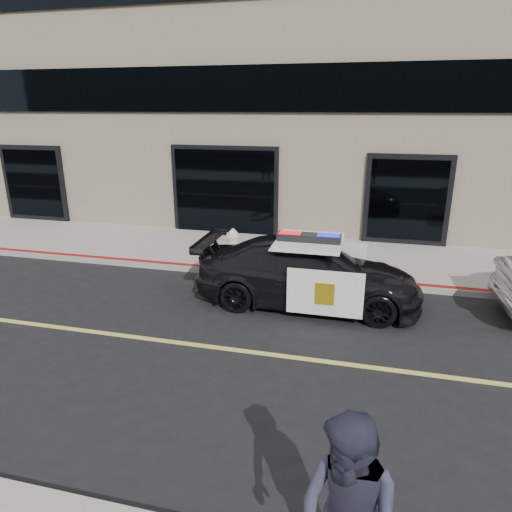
# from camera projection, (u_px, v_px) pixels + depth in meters

# --- Properties ---
(ground) EXTENTS (120.00, 120.00, 0.00)m
(ground) POSITION_uv_depth(u_px,v_px,m) (162.00, 341.00, 8.20)
(ground) COLOR black
(ground) RESTS_ON ground
(sidewalk_n) EXTENTS (60.00, 3.50, 0.15)m
(sidewalk_n) POSITION_uv_depth(u_px,v_px,m) (241.00, 251.00, 13.01)
(sidewalk_n) COLOR gray
(sidewalk_n) RESTS_ON ground
(building_n) EXTENTS (60.00, 7.00, 12.00)m
(building_n) POSITION_uv_depth(u_px,v_px,m) (280.00, 47.00, 16.00)
(building_n) COLOR #756856
(building_n) RESTS_ON ground
(police_car) EXTENTS (2.15, 4.69, 1.53)m
(police_car) POSITION_uv_depth(u_px,v_px,m) (308.00, 273.00, 9.58)
(police_car) COLOR black
(police_car) RESTS_ON ground
(fire_hydrant) EXTENTS (0.40, 0.55, 0.88)m
(fire_hydrant) POSITION_uv_depth(u_px,v_px,m) (233.00, 246.00, 11.81)
(fire_hydrant) COLOR silver
(fire_hydrant) RESTS_ON sidewalk_n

